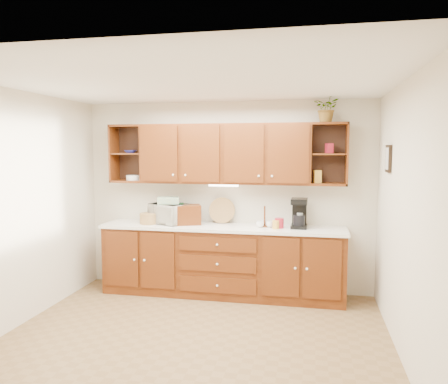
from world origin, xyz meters
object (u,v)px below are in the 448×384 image
at_px(bread_box, 186,215).
at_px(coffee_maker, 299,214).
at_px(potted_plant, 327,108).
at_px(microwave, 168,214).

relative_size(bread_box, coffee_maker, 0.99).
relative_size(bread_box, potted_plant, 1.08).
height_order(microwave, potted_plant, potted_plant).
bearing_deg(bread_box, coffee_maker, -18.68).
relative_size(microwave, potted_plant, 1.41).
distance_m(bread_box, potted_plant, 2.30).
bearing_deg(coffee_maker, bread_box, -176.68).
distance_m(microwave, coffee_maker, 1.77).
xyz_separation_m(coffee_maker, potted_plant, (0.32, 0.02, 1.34)).
distance_m(coffee_maker, potted_plant, 1.38).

